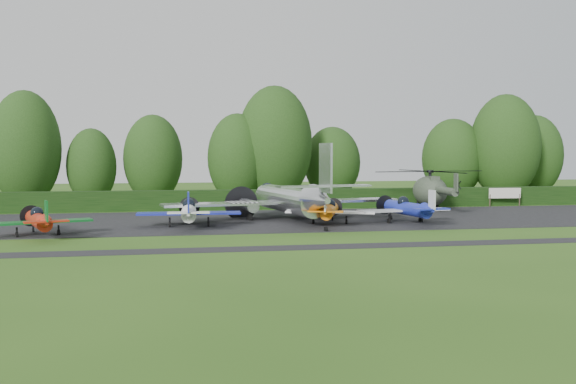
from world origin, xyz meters
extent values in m
plane|color=#2C5217|center=(0.00, 0.00, 0.00)|extent=(160.00, 160.00, 0.00)
cube|color=black|center=(0.00, 10.00, 0.00)|extent=(70.00, 18.00, 0.01)
cube|color=black|center=(0.00, -6.00, 0.00)|extent=(70.00, 2.00, 0.00)
cube|color=black|center=(0.00, 21.00, 0.00)|extent=(90.00, 1.60, 2.00)
cylinder|color=silver|center=(1.13, 9.24, 1.82)|extent=(2.20, 11.46, 2.20)
cone|color=silver|center=(1.13, 15.66, 1.82)|extent=(2.20, 1.43, 2.20)
cone|color=silver|center=(1.13, 2.37, 2.29)|extent=(2.20, 2.87, 2.20)
sphere|color=black|center=(1.13, 14.75, 2.29)|extent=(1.43, 1.43, 1.43)
cube|color=silver|center=(1.13, 10.20, 1.53)|extent=(21.02, 2.29, 0.21)
cube|color=white|center=(-2.69, 10.20, 1.64)|extent=(2.48, 2.39, 0.05)
cube|color=white|center=(4.95, 10.20, 1.64)|extent=(2.48, 2.39, 0.05)
cylinder|color=silver|center=(-1.92, 10.77, 1.29)|extent=(1.05, 3.06, 1.05)
cylinder|color=silver|center=(4.19, 10.77, 1.29)|extent=(1.05, 3.06, 1.05)
cylinder|color=black|center=(-1.92, 12.92, 1.29)|extent=(3.06, 0.03, 3.06)
cylinder|color=black|center=(4.19, 12.92, 1.29)|extent=(3.06, 0.03, 3.06)
cube|color=silver|center=(1.13, 1.60, 3.34)|extent=(7.16, 1.34, 0.13)
cube|color=silver|center=(1.13, 1.32, 4.68)|extent=(0.17, 2.10, 3.63)
cylinder|color=black|center=(-1.92, 10.39, 0.24)|extent=(0.24, 0.86, 0.86)
cylinder|color=black|center=(4.19, 10.39, 0.24)|extent=(0.24, 0.86, 0.86)
cylinder|color=black|center=(1.13, 1.22, 0.17)|extent=(0.17, 0.42, 0.42)
cylinder|color=#AD2310|center=(-17.59, 2.00, 1.15)|extent=(1.00, 5.75, 1.00)
sphere|color=black|center=(-17.59, 2.63, 1.62)|extent=(0.88, 0.88, 0.88)
cube|color=#0D571F|center=(-17.59, 2.52, 0.99)|extent=(7.32, 1.36, 0.15)
cube|color=#AD2310|center=(-17.59, -1.45, 1.41)|extent=(2.72, 0.73, 0.10)
cube|color=#0D571F|center=(-17.59, -1.55, 2.09)|extent=(0.10, 0.84, 1.36)
cylinder|color=black|center=(-17.59, 5.71, 1.15)|extent=(1.57, 0.02, 1.57)
cylinder|color=black|center=(-18.95, 2.31, 0.19)|extent=(0.15, 0.46, 0.46)
cylinder|color=black|center=(-16.23, 2.31, 0.19)|extent=(0.15, 0.46, 0.46)
cylinder|color=black|center=(-17.59, 4.72, 0.17)|extent=(0.13, 0.42, 0.42)
cylinder|color=silver|center=(-7.28, 5.61, 1.26)|extent=(1.10, 6.29, 1.10)
sphere|color=black|center=(-7.28, 6.29, 1.77)|extent=(0.96, 0.96, 0.96)
cube|color=#19239B|center=(-7.28, 6.18, 1.09)|extent=(8.00, 1.49, 0.16)
cube|color=silver|center=(-7.28, 1.84, 1.54)|extent=(2.97, 0.80, 0.11)
cube|color=#19239B|center=(-7.28, 1.72, 2.29)|extent=(0.11, 0.91, 1.49)
cylinder|color=black|center=(-7.28, 9.66, 1.26)|extent=(1.71, 0.02, 1.71)
cylinder|color=black|center=(-8.76, 5.95, 0.21)|extent=(0.16, 0.50, 0.50)
cylinder|color=black|center=(-5.79, 5.95, 0.21)|extent=(0.16, 0.50, 0.50)
cylinder|color=black|center=(-7.28, 8.58, 0.18)|extent=(0.14, 0.46, 0.46)
cylinder|color=orange|center=(3.91, 5.81, 1.13)|extent=(0.99, 5.67, 0.99)
sphere|color=black|center=(3.91, 6.42, 1.60)|extent=(0.87, 0.87, 0.87)
cube|color=white|center=(3.91, 6.32, 0.98)|extent=(7.22, 1.34, 0.14)
cube|color=orange|center=(3.91, 2.40, 1.39)|extent=(2.68, 0.72, 0.10)
cube|color=white|center=(3.91, 2.30, 2.06)|extent=(0.10, 0.82, 1.34)
cylinder|color=black|center=(3.91, 9.46, 1.13)|extent=(1.55, 0.02, 1.55)
cylinder|color=black|center=(2.57, 6.11, 0.19)|extent=(0.14, 0.45, 0.45)
cylinder|color=black|center=(5.25, 6.11, 0.19)|extent=(0.14, 0.45, 0.45)
cylinder|color=black|center=(3.91, 8.49, 0.16)|extent=(0.12, 0.41, 0.41)
cylinder|color=#1B29A6|center=(10.33, 5.40, 1.24)|extent=(1.08, 6.18, 1.08)
sphere|color=black|center=(10.33, 6.08, 1.74)|extent=(0.94, 0.94, 0.94)
cube|color=silver|center=(10.33, 5.97, 1.07)|extent=(7.86, 1.46, 0.16)
cube|color=#1B29A6|center=(10.33, 1.70, 1.52)|extent=(2.92, 0.79, 0.11)
cube|color=silver|center=(10.33, 1.59, 2.25)|extent=(0.11, 0.90, 1.46)
cylinder|color=black|center=(10.33, 9.39, 1.24)|extent=(1.68, 0.02, 1.68)
cylinder|color=black|center=(8.87, 5.74, 0.20)|extent=(0.16, 0.49, 0.49)
cylinder|color=black|center=(11.79, 5.74, 0.20)|extent=(0.16, 0.49, 0.49)
cylinder|color=black|center=(10.33, 8.32, 0.18)|extent=(0.13, 0.45, 0.45)
ellipsoid|color=#333E2F|center=(17.50, 17.90, 1.86)|extent=(3.22, 5.90, 3.09)
cylinder|color=#333E2F|center=(17.50, 13.25, 2.17)|extent=(0.72, 6.19, 0.72)
cube|color=#333E2F|center=(17.50, 10.05, 3.10)|extent=(0.12, 0.93, 1.65)
cylinder|color=black|center=(17.50, 17.90, 3.41)|extent=(0.31, 0.31, 0.83)
cylinder|color=black|center=(17.50, 17.90, 3.87)|extent=(0.72, 0.72, 0.26)
cylinder|color=black|center=(17.50, 17.90, 3.87)|extent=(12.38, 12.38, 0.06)
cube|color=#333E2F|center=(17.50, 17.07, 3.04)|extent=(0.93, 2.06, 0.72)
ellipsoid|color=black|center=(17.50, 19.55, 1.96)|extent=(1.96, 1.96, 1.76)
cylinder|color=black|center=(16.47, 18.72, 0.31)|extent=(0.19, 0.58, 0.58)
cylinder|color=black|center=(18.53, 18.72, 0.31)|extent=(0.19, 0.58, 0.58)
cylinder|color=black|center=(17.50, 14.59, 0.26)|extent=(0.17, 0.50, 0.50)
cylinder|color=#3F3326|center=(25.00, 19.37, 0.66)|extent=(0.13, 0.13, 1.33)
cylinder|color=#3F3326|center=(28.32, 19.37, 0.66)|extent=(0.13, 0.13, 1.33)
cube|color=beige|center=(26.66, 19.37, 1.44)|extent=(3.54, 0.09, 1.11)
cylinder|color=black|center=(-17.44, 30.57, 1.39)|extent=(0.70, 0.70, 2.79)
ellipsoid|color=#1B3511|center=(-17.44, 30.57, 4.26)|extent=(5.48, 5.48, 8.51)
cylinder|color=black|center=(32.70, 30.49, 2.14)|extent=(0.70, 0.70, 4.29)
ellipsoid|color=#1B3511|center=(32.70, 30.49, 6.55)|extent=(8.67, 8.67, 13.11)
cylinder|color=black|center=(3.35, 30.46, 2.23)|extent=(0.70, 0.70, 4.46)
ellipsoid|color=#1B3511|center=(3.35, 30.46, 6.82)|extent=(8.85, 8.85, 13.63)
cylinder|color=black|center=(-24.17, 29.46, 2.05)|extent=(0.70, 0.70, 4.11)
ellipsoid|color=#1B3511|center=(-24.17, 29.46, 6.27)|extent=(7.50, 7.50, 12.54)
cylinder|color=black|center=(26.83, 32.93, 1.65)|extent=(0.70, 0.70, 3.31)
ellipsoid|color=#1B3511|center=(26.83, 32.93, 5.06)|extent=(7.81, 7.81, 10.11)
cylinder|color=black|center=(-10.70, 31.80, 1.67)|extent=(0.70, 0.70, 3.33)
ellipsoid|color=#1B3511|center=(-10.70, 31.80, 5.09)|extent=(6.75, 6.75, 10.19)
cylinder|color=black|center=(11.36, 34.51, 1.48)|extent=(0.70, 0.70, 2.96)
ellipsoid|color=#1B3511|center=(11.36, 34.51, 4.52)|extent=(7.08, 7.08, 9.04)
cylinder|color=black|center=(-1.05, 30.20, 1.69)|extent=(0.70, 0.70, 3.38)
ellipsoid|color=#1B3511|center=(-1.05, 30.20, 5.17)|extent=(6.92, 6.92, 10.33)
cylinder|color=black|center=(39.34, 34.88, 1.77)|extent=(0.70, 0.70, 3.54)
ellipsoid|color=#1B3511|center=(39.34, 34.88, 5.41)|extent=(7.56, 7.56, 10.81)
camera|label=1|loc=(-8.49, -44.09, 5.84)|focal=40.00mm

